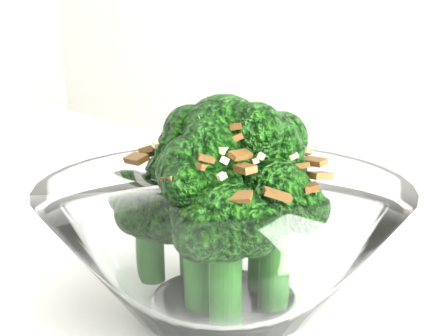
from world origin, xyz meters
The scene contains 1 object.
broccoli_dish centered at (0.32, -0.02, 0.80)m, with size 0.22×0.22×0.14m.
Camera 1 is at (0.55, -0.34, 0.95)m, focal length 55.00 mm.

